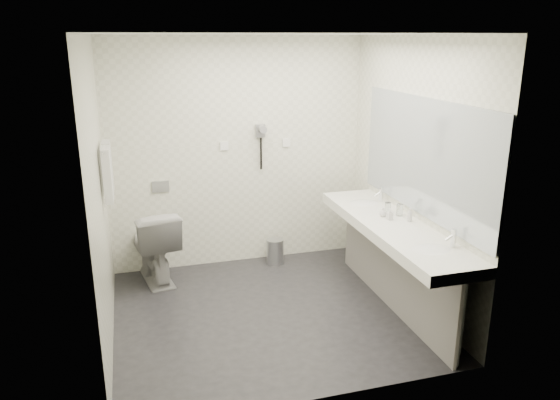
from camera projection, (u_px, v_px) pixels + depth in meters
name	position (u px, v px, depth m)	size (l,w,h in m)	color
floor	(269.00, 313.00, 5.02)	(2.80, 2.80, 0.00)	#242327
ceiling	(267.00, 34.00, 4.29)	(2.80, 2.80, 0.00)	white
wall_back	(238.00, 154.00, 5.85)	(2.80, 2.80, 0.00)	white
wall_front	(319.00, 235.00, 3.46)	(2.80, 2.80, 0.00)	white
wall_left	(99.00, 197.00, 4.28)	(2.60, 2.60, 0.00)	white
wall_right	(412.00, 173.00, 5.02)	(2.60, 2.60, 0.00)	white
vanity_counter	(393.00, 228.00, 4.90)	(0.55, 2.20, 0.10)	white
vanity_panel	(392.00, 271.00, 5.03)	(0.03, 2.15, 0.75)	gray
vanity_post_near	(460.00, 325.00, 4.08)	(0.06, 0.06, 0.75)	silver
vanity_post_far	(351.00, 233.00, 5.99)	(0.06, 0.06, 0.75)	silver
mirror	(424.00, 157.00, 4.77)	(0.02, 2.20, 1.05)	#B2BCC6
basin_near	(431.00, 251.00, 4.29)	(0.40, 0.31, 0.05)	white
basin_far	(363.00, 204.00, 5.48)	(0.40, 0.31, 0.05)	white
faucet_near	(453.00, 238.00, 4.31)	(0.04, 0.04, 0.15)	silver
faucet_far	(381.00, 194.00, 5.51)	(0.04, 0.04, 0.15)	silver
soap_bottle_a	(390.00, 214.00, 4.96)	(0.05, 0.05, 0.11)	silver
soap_bottle_b	(383.00, 212.00, 5.05)	(0.07, 0.07, 0.09)	silver
soap_bottle_c	(410.00, 215.00, 4.91)	(0.05, 0.05, 0.13)	silver
glass_left	(400.00, 210.00, 5.07)	(0.06, 0.06, 0.11)	silver
glass_right	(388.00, 208.00, 5.13)	(0.06, 0.06, 0.11)	silver
toilet	(154.00, 245.00, 5.60)	(0.44, 0.78, 0.79)	white
flush_plate	(160.00, 187.00, 5.70)	(0.18, 0.02, 0.12)	#B2B5BA
pedal_bin	(275.00, 252.00, 6.08)	(0.20, 0.20, 0.27)	#B2B5BA
bin_lid	(275.00, 240.00, 6.04)	(0.20, 0.20, 0.01)	#B2B5BA
towel_rail	(104.00, 147.00, 4.71)	(0.02, 0.02, 0.62)	silver
towel_near	(107.00, 175.00, 4.65)	(0.07, 0.24, 0.48)	silver
towel_far	(108.00, 167.00, 4.91)	(0.07, 0.24, 0.48)	silver
dryer_cradle	(260.00, 131.00, 5.81)	(0.10, 0.04, 0.14)	gray
dryer_barrel	(262.00, 129.00, 5.74)	(0.08, 0.08, 0.14)	gray
dryer_cord	(261.00, 154.00, 5.87)	(0.02, 0.02, 0.35)	black
switch_plate_a	(224.00, 146.00, 5.77)	(0.09, 0.02, 0.09)	white
switch_plate_b	(286.00, 143.00, 5.95)	(0.09, 0.02, 0.09)	white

